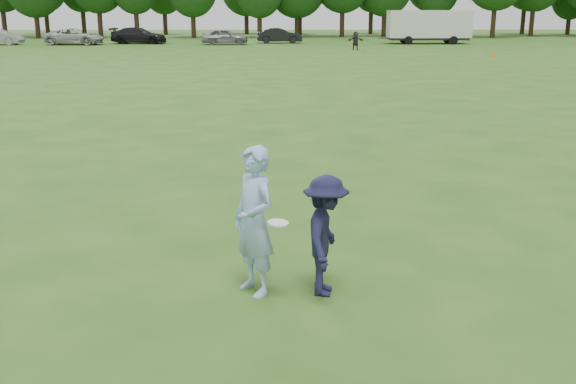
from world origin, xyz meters
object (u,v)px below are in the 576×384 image
(car_c, at_px, (75,37))
(car_f, at_px, (279,36))
(thrower, at_px, (254,221))
(field_cone, at_px, (494,56))
(cargo_trailer, at_px, (429,25))
(car_d, at_px, (139,36))
(defender, at_px, (326,236))
(car_e, at_px, (225,37))
(player_far_d, at_px, (356,41))

(car_c, xyz_separation_m, car_f, (19.72, 2.38, -0.02))
(thrower, xyz_separation_m, car_f, (1.09, 60.88, -0.24))
(field_cone, height_order, cargo_trailer, cargo_trailer)
(car_c, relative_size, car_d, 1.02)
(thrower, height_order, defender, thrower)
(car_f, height_order, cargo_trailer, cargo_trailer)
(car_d, bearing_deg, field_cone, -117.22)
(car_d, bearing_deg, cargo_trailer, -85.32)
(car_e, bearing_deg, car_f, -68.01)
(car_f, relative_size, cargo_trailer, 0.50)
(car_d, distance_m, field_cone, 34.96)
(car_c, xyz_separation_m, field_cone, (35.02, -17.56, -0.62))
(car_f, xyz_separation_m, field_cone, (15.30, -19.94, -0.59))
(car_c, bearing_deg, car_f, -78.28)
(car_f, bearing_deg, defender, 176.21)
(defender, relative_size, car_e, 0.36)
(player_far_d, height_order, car_c, player_far_d)
(thrower, distance_m, defender, 0.94)
(defender, distance_m, cargo_trailer, 61.30)
(cargo_trailer, bearing_deg, car_d, 178.55)
(car_c, distance_m, car_d, 6.05)
(thrower, relative_size, player_far_d, 1.27)
(field_cone, bearing_deg, cargo_trailer, 91.96)
(thrower, bearing_deg, defender, 51.68)
(defender, xyz_separation_m, player_far_d, (6.46, 49.85, -0.03))
(player_far_d, bearing_deg, car_f, 123.84)
(field_cone, bearing_deg, car_c, 153.37)
(car_d, height_order, cargo_trailer, cargo_trailer)
(player_far_d, relative_size, field_cone, 5.14)
(car_c, xyz_separation_m, car_d, (5.82, 1.66, 0.02))
(player_far_d, relative_size, car_f, 0.34)
(defender, distance_m, car_f, 60.92)
(car_d, bearing_deg, car_e, -95.55)
(defender, bearing_deg, car_c, 28.98)
(thrower, height_order, car_c, thrower)
(thrower, relative_size, car_d, 0.36)
(car_e, bearing_deg, defender, -178.24)
(defender, xyz_separation_m, car_e, (-5.14, 58.42, -0.03))
(defender, bearing_deg, cargo_trailer, -3.49)
(car_d, height_order, car_f, car_d)
(car_c, distance_m, car_f, 19.86)
(thrower, xyz_separation_m, car_c, (-18.63, 58.49, -0.22))
(thrower, bearing_deg, car_d, 156.67)
(field_cone, bearing_deg, player_far_d, 135.44)
(thrower, xyz_separation_m, cargo_trailer, (15.76, 59.43, 0.79))
(player_far_d, xyz_separation_m, car_e, (-11.60, 8.57, -0.01))
(car_f, relative_size, field_cone, 15.03)
(defender, height_order, cargo_trailer, cargo_trailer)
(car_f, bearing_deg, field_cone, -146.14)
(car_c, bearing_deg, thrower, -157.51)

